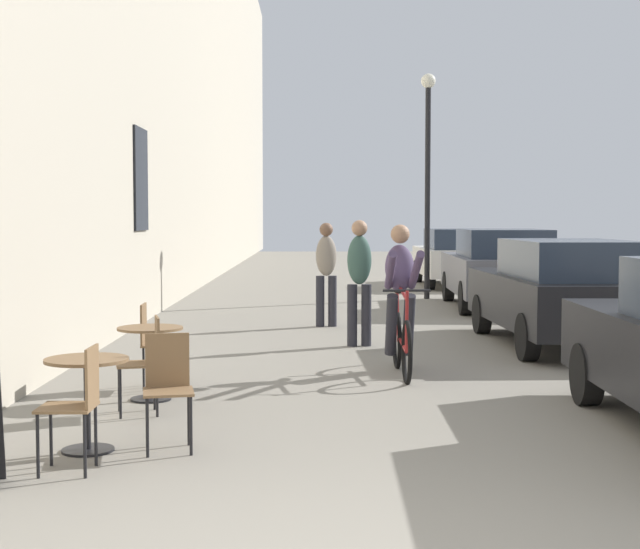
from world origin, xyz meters
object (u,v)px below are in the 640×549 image
(pedestrian_near, at_px, (359,275))
(street_lamp, at_px, (428,157))
(cafe_chair_mid_toward_wall, at_px, (154,339))
(parked_car_second, at_px, (561,291))
(cafe_chair_near_toward_street, at_px, (168,383))
(cafe_table_mid, at_px, (150,347))
(parked_car_third, at_px, (499,267))
(cyclist_on_bicycle, at_px, (401,303))
(pedestrian_mid, at_px, (326,268))
(cafe_chair_near_toward_wall, at_px, (78,399))
(cafe_table_near, at_px, (87,384))
(cafe_chair_mid_toward_street, at_px, (146,358))
(parked_car_fourth, at_px, (455,256))

(pedestrian_near, bearing_deg, street_lamp, 76.22)
(cafe_chair_mid_toward_wall, bearing_deg, parked_car_second, 31.39)
(cafe_chair_near_toward_street, distance_m, parked_car_second, 7.28)
(cafe_chair_mid_toward_wall, bearing_deg, cafe_table_mid, -83.14)
(cafe_chair_near_toward_street, distance_m, cafe_table_mid, 2.00)
(parked_car_third, bearing_deg, cyclist_on_bicycle, -109.14)
(parked_car_third, bearing_deg, pedestrian_mid, -138.72)
(cafe_chair_mid_toward_wall, bearing_deg, cyclist_on_bicycle, 19.37)
(pedestrian_near, height_order, pedestrian_mid, pedestrian_near)
(parked_car_third, bearing_deg, cafe_chair_near_toward_wall, -114.22)
(cafe_table_near, bearing_deg, street_lamp, 72.51)
(cafe_chair_near_toward_street, distance_m, cafe_chair_mid_toward_street, 1.35)
(cyclist_on_bicycle, xyz_separation_m, parked_car_fourth, (2.65, 13.53, -0.04))
(cafe_chair_near_toward_wall, relative_size, cafe_chair_mid_toward_street, 1.00)
(cafe_chair_mid_toward_wall, xyz_separation_m, street_lamp, (4.15, 10.71, 2.59))
(cafe_chair_near_toward_wall, xyz_separation_m, cafe_chair_mid_toward_street, (0.13, 1.95, 0.00))
(cafe_chair_near_toward_street, height_order, pedestrian_mid, pedestrian_mid)
(cafe_table_mid, bearing_deg, cafe_chair_mid_toward_wall, 96.86)
(cafe_chair_near_toward_wall, height_order, parked_car_second, parked_car_second)
(cyclist_on_bicycle, bearing_deg, cafe_chair_mid_toward_wall, -160.63)
(cafe_table_near, xyz_separation_m, pedestrian_mid, (1.93, 8.17, 0.44))
(cafe_chair_mid_toward_street, height_order, cafe_chair_mid_toward_wall, same)
(cafe_chair_near_toward_street, bearing_deg, parked_car_third, 66.80)
(cafe_chair_mid_toward_street, bearing_deg, cafe_chair_near_toward_wall, -93.79)
(pedestrian_near, bearing_deg, cafe_table_mid, -120.31)
(cafe_chair_near_toward_street, relative_size, cafe_chair_mid_toward_wall, 1.00)
(cafe_chair_near_toward_wall, bearing_deg, cyclist_on_bicycle, 57.49)
(street_lamp, bearing_deg, cafe_chair_near_toward_street, -105.17)
(cafe_chair_near_toward_street, distance_m, parked_car_fourth, 17.70)
(cafe_table_mid, distance_m, street_lamp, 12.33)
(cafe_table_mid, bearing_deg, pedestrian_near, 59.69)
(cafe_chair_mid_toward_street, height_order, street_lamp, street_lamp)
(pedestrian_mid, distance_m, street_lamp, 6.06)
(cafe_chair_near_toward_street, height_order, cafe_chair_mid_toward_street, same)
(cafe_chair_mid_toward_street, height_order, parked_car_third, parked_car_third)
(cyclist_on_bicycle, distance_m, street_lamp, 10.14)
(cafe_table_mid, bearing_deg, parked_car_second, 36.70)
(parked_car_second, bearing_deg, cafe_table_mid, -143.30)
(cafe_chair_near_toward_wall, bearing_deg, cafe_table_near, 97.46)
(cafe_table_mid, height_order, pedestrian_near, pedestrian_near)
(parked_car_third, distance_m, parked_car_fourth, 5.93)
(cafe_chair_near_toward_wall, bearing_deg, parked_car_second, 51.30)
(pedestrian_near, relative_size, parked_car_second, 0.41)
(cafe_chair_near_toward_wall, height_order, pedestrian_mid, pedestrian_mid)
(pedestrian_mid, bearing_deg, street_lamp, 66.30)
(street_lamp, bearing_deg, parked_car_fourth, 72.67)
(cafe_chair_near_toward_wall, xyz_separation_m, pedestrian_near, (2.29, 6.41, 0.47))
(cyclist_on_bicycle, relative_size, street_lamp, 0.36)
(parked_car_second, relative_size, parked_car_third, 0.95)
(cafe_chair_near_toward_street, relative_size, street_lamp, 0.18)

